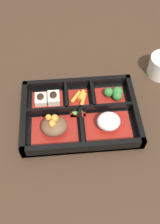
# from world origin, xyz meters

# --- Properties ---
(ground_plane) EXTENTS (3.00, 3.00, 0.00)m
(ground_plane) POSITION_xyz_m (0.00, 0.00, 0.00)
(ground_plane) COLOR #382619
(bento_base) EXTENTS (0.33, 0.24, 0.01)m
(bento_base) POSITION_xyz_m (0.00, 0.00, 0.01)
(bento_base) COLOR black
(bento_base) RESTS_ON ground_plane
(bento_rim) EXTENTS (0.33, 0.24, 0.04)m
(bento_rim) POSITION_xyz_m (-0.00, -0.00, 0.02)
(bento_rim) COLOR black
(bento_rim) RESTS_ON ground_plane
(bowl_rice) EXTENTS (0.13, 0.09, 0.05)m
(bowl_rice) POSITION_xyz_m (-0.07, 0.05, 0.03)
(bowl_rice) COLOR maroon
(bowl_rice) RESTS_ON bento_base
(bowl_stew) EXTENTS (0.13, 0.09, 0.06)m
(bowl_stew) POSITION_xyz_m (0.07, 0.05, 0.03)
(bowl_stew) COLOR maroon
(bowl_stew) RESTS_ON bento_base
(bowl_greens) EXTENTS (0.09, 0.07, 0.04)m
(bowl_greens) POSITION_xyz_m (-0.10, -0.06, 0.02)
(bowl_greens) COLOR maroon
(bowl_greens) RESTS_ON bento_base
(bowl_carrots) EXTENTS (0.06, 0.07, 0.02)m
(bowl_carrots) POSITION_xyz_m (-0.00, -0.06, 0.02)
(bowl_carrots) COLOR maroon
(bowl_carrots) RESTS_ON bento_base
(bowl_tofu) EXTENTS (0.09, 0.07, 0.04)m
(bowl_tofu) POSITION_xyz_m (0.09, -0.06, 0.02)
(bowl_tofu) COLOR maroon
(bowl_tofu) RESTS_ON bento_base
(bowl_pickles) EXTENTS (0.04, 0.04, 0.01)m
(bowl_pickles) POSITION_xyz_m (0.01, -0.01, 0.02)
(bowl_pickles) COLOR maroon
(bowl_pickles) RESTS_ON bento_base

